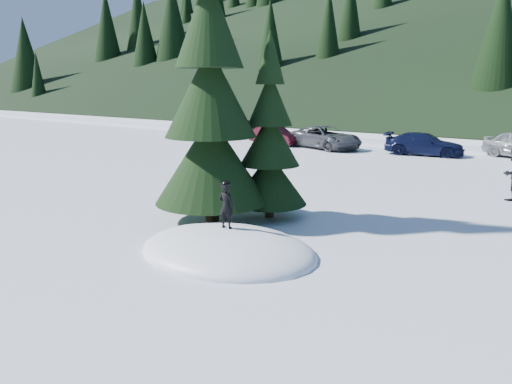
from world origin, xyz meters
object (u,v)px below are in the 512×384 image
Objects in this scene: child_skier at (226,206)px; car_0 at (244,128)px; spruce_tall at (210,104)px; car_3 at (424,144)px; car_2 at (326,138)px; spruce_short at (270,146)px; car_1 at (275,135)px.

car_0 is (-17.11, 21.02, -0.33)m from child_skier.
spruce_tall is 1.99× the size of car_3.
car_0 reaches higher than car_2.
car_3 is at bearing -88.76° from car_0.
car_2 is 5.96m from car_3.
child_skier is 20.17m from car_2.
spruce_short is (1.00, 1.40, -1.22)m from spruce_tall.
car_2 is at bearing 86.93° from car_3.
spruce_short is 17.17m from car_2.
car_3 is (-0.43, 17.66, -2.69)m from spruce_tall.
spruce_short is at bearing -81.22° from child_skier.
spruce_tall is at bearing -143.51° from car_1.
spruce_tall is 24.84m from car_0.
car_0 is 5.91m from car_1.
car_0 is 1.08× the size of car_1.
car_3 is (5.90, 0.80, -0.06)m from car_2.
spruce_short is at bearing -129.88° from car_0.
spruce_short reaches higher than car_1.
car_2 is at bearing -79.86° from car_1.
car_2 is (-6.34, 16.86, -2.63)m from spruce_tall.
spruce_short reaches higher than car_0.
car_3 is at bearing 91.41° from spruce_tall.
child_skier is 0.25× the size of car_3.
car_2 is (-8.27, 18.39, -0.33)m from child_skier.
car_1 is (5.12, -2.95, -0.07)m from car_0.
spruce_short reaches higher than child_skier.
car_1 is 0.75× the size of car_2.
car_2 reaches higher than car_3.
car_2 is at bearing 115.39° from spruce_short.
spruce_tall is at bearing -47.26° from child_skier.
spruce_tall reaches higher than spruce_short.
car_3 is at bearing -64.60° from car_2.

